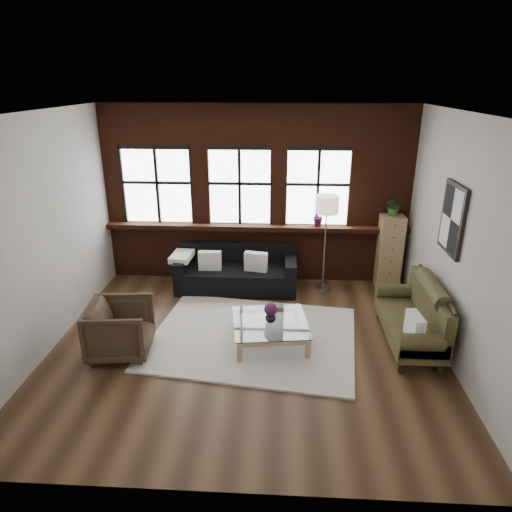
# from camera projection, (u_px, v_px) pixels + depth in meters

# --- Properties ---
(floor) EXTENTS (5.50, 5.50, 0.00)m
(floor) POSITION_uv_depth(u_px,v_px,m) (247.00, 346.00, 6.54)
(floor) COLOR #3C2616
(floor) RESTS_ON ground
(ceiling) EXTENTS (5.50, 5.50, 0.00)m
(ceiling) POSITION_uv_depth(u_px,v_px,m) (245.00, 113.00, 5.38)
(ceiling) COLOR white
(ceiling) RESTS_ON ground
(wall_back) EXTENTS (5.50, 0.00, 5.50)m
(wall_back) POSITION_uv_depth(u_px,v_px,m) (256.00, 195.00, 8.29)
(wall_back) COLOR #BBB7AE
(wall_back) RESTS_ON ground
(wall_front) EXTENTS (5.50, 0.00, 5.50)m
(wall_front) POSITION_uv_depth(u_px,v_px,m) (221.00, 343.00, 3.64)
(wall_front) COLOR #BBB7AE
(wall_front) RESTS_ON ground
(wall_left) EXTENTS (0.00, 5.00, 5.00)m
(wall_left) POSITION_uv_depth(u_px,v_px,m) (42.00, 237.00, 6.11)
(wall_left) COLOR #BBB7AE
(wall_left) RESTS_ON ground
(wall_right) EXTENTS (0.00, 5.00, 5.00)m
(wall_right) POSITION_uv_depth(u_px,v_px,m) (460.00, 244.00, 5.82)
(wall_right) COLOR #BBB7AE
(wall_right) RESTS_ON ground
(brick_backwall) EXTENTS (5.50, 0.12, 3.20)m
(brick_backwall) POSITION_uv_depth(u_px,v_px,m) (256.00, 196.00, 8.23)
(brick_backwall) COLOR #441D10
(brick_backwall) RESTS_ON floor
(sill_ledge) EXTENTS (5.50, 0.30, 0.08)m
(sill_ledge) POSITION_uv_depth(u_px,v_px,m) (256.00, 227.00, 8.35)
(sill_ledge) COLOR #441D10
(sill_ledge) RESTS_ON brick_backwall
(window_left) EXTENTS (1.38, 0.10, 1.50)m
(window_left) POSITION_uv_depth(u_px,v_px,m) (158.00, 186.00, 8.29)
(window_left) COLOR black
(window_left) RESTS_ON brick_backwall
(window_mid) EXTENTS (1.38, 0.10, 1.50)m
(window_mid) POSITION_uv_depth(u_px,v_px,m) (240.00, 187.00, 8.21)
(window_mid) COLOR black
(window_mid) RESTS_ON brick_backwall
(window_right) EXTENTS (1.38, 0.10, 1.50)m
(window_right) POSITION_uv_depth(u_px,v_px,m) (318.00, 188.00, 8.13)
(window_right) COLOR black
(window_right) RESTS_ON brick_backwall
(wall_poster) EXTENTS (0.05, 0.74, 0.94)m
(wall_poster) POSITION_uv_depth(u_px,v_px,m) (453.00, 219.00, 6.01)
(wall_poster) COLOR black
(wall_poster) RESTS_ON wall_right
(shag_rug) EXTENTS (3.22, 2.68, 0.03)m
(shag_rug) POSITION_uv_depth(u_px,v_px,m) (253.00, 337.00, 6.72)
(shag_rug) COLOR beige
(shag_rug) RESTS_ON floor
(dark_sofa) EXTENTS (2.14, 0.87, 0.77)m
(dark_sofa) POSITION_uv_depth(u_px,v_px,m) (236.00, 269.00, 8.19)
(dark_sofa) COLOR black
(dark_sofa) RESTS_ON floor
(pillow_a) EXTENTS (0.40, 0.15, 0.34)m
(pillow_a) POSITION_uv_depth(u_px,v_px,m) (210.00, 261.00, 8.05)
(pillow_a) COLOR white
(pillow_a) RESTS_ON dark_sofa
(pillow_b) EXTENTS (0.42, 0.22, 0.34)m
(pillow_b) POSITION_uv_depth(u_px,v_px,m) (256.00, 262.00, 8.01)
(pillow_b) COLOR white
(pillow_b) RESTS_ON dark_sofa
(vintage_settee) EXTENTS (0.76, 1.70, 0.91)m
(vintage_settee) POSITION_uv_depth(u_px,v_px,m) (410.00, 315.00, 6.44)
(vintage_settee) COLOR #3F3A1D
(vintage_settee) RESTS_ON floor
(pillow_settee) EXTENTS (0.18, 0.39, 0.34)m
(pillow_settee) POSITION_uv_depth(u_px,v_px,m) (415.00, 327.00, 5.92)
(pillow_settee) COLOR white
(pillow_settee) RESTS_ON vintage_settee
(armchair) EXTENTS (0.91, 0.89, 0.76)m
(armchair) POSITION_uv_depth(u_px,v_px,m) (120.00, 329.00, 6.23)
(armchair) COLOR #37291B
(armchair) RESTS_ON floor
(coffee_table) EXTENTS (1.18, 1.18, 0.35)m
(coffee_table) POSITION_uv_depth(u_px,v_px,m) (270.00, 332.00, 6.56)
(coffee_table) COLOR tan
(coffee_table) RESTS_ON shag_rug
(vase) EXTENTS (0.17, 0.17, 0.16)m
(vase) POSITION_uv_depth(u_px,v_px,m) (270.00, 317.00, 6.47)
(vase) COLOR #B2B2B2
(vase) RESTS_ON coffee_table
(flowers) EXTENTS (0.19, 0.19, 0.19)m
(flowers) POSITION_uv_depth(u_px,v_px,m) (271.00, 309.00, 6.43)
(flowers) COLOR #551D4B
(flowers) RESTS_ON vase
(drawer_chest) EXTENTS (0.41, 0.41, 1.34)m
(drawer_chest) POSITION_uv_depth(u_px,v_px,m) (389.00, 251.00, 8.24)
(drawer_chest) COLOR tan
(drawer_chest) RESTS_ON floor
(potted_plant_top) EXTENTS (0.34, 0.30, 0.35)m
(potted_plant_top) POSITION_uv_depth(u_px,v_px,m) (394.00, 206.00, 7.93)
(potted_plant_top) COLOR #2D5923
(potted_plant_top) RESTS_ON drawer_chest
(floor_lamp) EXTENTS (0.40, 0.40, 1.87)m
(floor_lamp) POSITION_uv_depth(u_px,v_px,m) (325.00, 239.00, 8.02)
(floor_lamp) COLOR #A5A5A8
(floor_lamp) RESTS_ON floor
(sill_plant) EXTENTS (0.22, 0.17, 0.39)m
(sill_plant) POSITION_uv_depth(u_px,v_px,m) (319.00, 216.00, 8.18)
(sill_plant) COLOR #551D4B
(sill_plant) RESTS_ON sill_ledge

